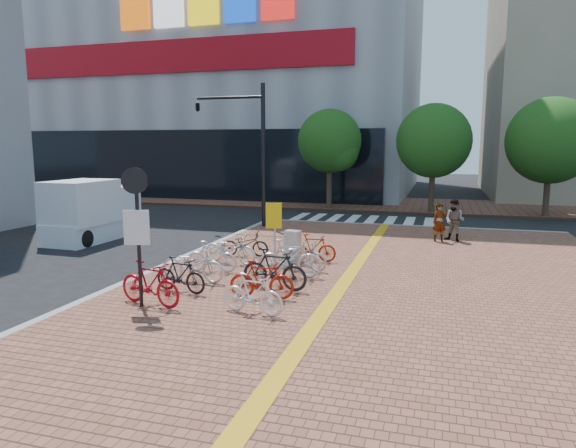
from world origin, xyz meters
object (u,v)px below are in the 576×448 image
(bike_1, at_px, (180,275))
(yellow_sign, at_px, (274,221))
(bike_0, at_px, (150,283))
(bike_9, at_px, (290,259))
(bike_10, at_px, (300,255))
(utility_box, at_px, (293,246))
(bike_11, at_px, (313,248))
(traffic_light_pole, at_px, (233,129))
(box_truck, at_px, (92,211))
(bike_7, at_px, (262,280))
(pedestrian_a, at_px, (439,223))
(pedestrian_b, at_px, (455,220))
(bike_4, at_px, (230,249))
(bike_3, at_px, (212,256))
(bike_8, at_px, (275,269))
(bike_6, at_px, (253,294))
(notice_sign, at_px, (137,220))
(bike_2, at_px, (193,264))
(bike_5, at_px, (245,244))

(bike_1, relative_size, yellow_sign, 0.80)
(bike_0, relative_size, bike_9, 0.97)
(bike_10, xyz_separation_m, utility_box, (-0.51, 0.98, 0.07))
(bike_10, relative_size, yellow_sign, 0.90)
(bike_11, bearing_deg, traffic_light_pole, 36.89)
(box_truck, bearing_deg, bike_0, -45.80)
(bike_7, xyz_separation_m, pedestrian_a, (4.23, 9.30, 0.27))
(box_truck, bearing_deg, bike_11, -11.03)
(pedestrian_b, bearing_deg, pedestrian_a, -127.20)
(bike_0, distance_m, bike_4, 4.62)
(bike_9, bearing_deg, box_truck, 57.71)
(bike_1, height_order, bike_3, bike_3)
(bike_8, bearing_deg, pedestrian_b, -23.83)
(bike_6, distance_m, notice_sign, 3.23)
(bike_8, bearing_deg, pedestrian_a, -21.59)
(bike_2, height_order, bike_11, bike_2)
(yellow_sign, bearing_deg, pedestrian_a, 44.70)
(pedestrian_a, xyz_separation_m, yellow_sign, (-5.24, -5.19, 0.59))
(bike_3, relative_size, bike_7, 0.97)
(bike_0, bearing_deg, box_truck, 56.11)
(bike_7, height_order, pedestrian_b, pedestrian_b)
(bike_4, relative_size, utility_box, 1.76)
(bike_2, distance_m, traffic_light_pole, 11.14)
(bike_3, distance_m, pedestrian_a, 9.73)
(bike_6, height_order, utility_box, utility_box)
(bike_1, height_order, bike_11, bike_1)
(utility_box, relative_size, box_truck, 0.24)
(bike_10, xyz_separation_m, yellow_sign, (-1.13, 0.95, 0.89))
(bike_5, bearing_deg, bike_1, 169.50)
(bike_4, height_order, notice_sign, notice_sign)
(bike_6, relative_size, bike_7, 0.96)
(bike_8, distance_m, pedestrian_b, 9.91)
(bike_5, bearing_deg, bike_7, -164.03)
(notice_sign, bearing_deg, pedestrian_a, 57.51)
(pedestrian_a, bearing_deg, bike_4, -157.11)
(bike_11, bearing_deg, bike_3, 127.08)
(bike_0, xyz_separation_m, bike_8, (2.45, 2.18, 0.01))
(bike_1, xyz_separation_m, pedestrian_a, (6.48, 9.36, 0.29))
(bike_10, bearing_deg, utility_box, 32.94)
(bike_7, bearing_deg, bike_9, -10.80)
(bike_5, xyz_separation_m, bike_8, (2.27, -3.61, 0.12))
(bike_7, xyz_separation_m, bike_8, (0.04, 0.91, 0.06))
(bike_7, distance_m, notice_sign, 3.37)
(bike_9, distance_m, pedestrian_b, 8.77)
(notice_sign, bearing_deg, bike_0, 39.32)
(bike_7, height_order, yellow_sign, yellow_sign)
(bike_4, bearing_deg, yellow_sign, -52.95)
(bike_7, bearing_deg, bike_11, -11.85)
(pedestrian_b, height_order, traffic_light_pole, traffic_light_pole)
(bike_0, bearing_deg, bike_4, 10.27)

